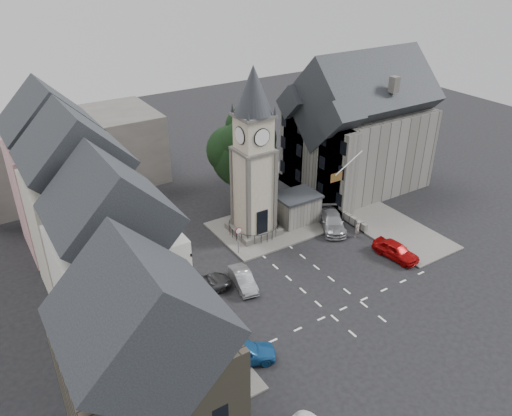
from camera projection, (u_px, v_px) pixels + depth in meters
ground at (303, 273)px, 43.07m from camera, size 120.00×120.00×0.00m
pavement_west at (140, 283)px, 41.63m from camera, size 6.00×30.00×0.14m
pavement_east at (346, 201)px, 54.63m from camera, size 6.00×26.00×0.14m
central_island at (266, 227)px, 49.69m from camera, size 10.00×8.00×0.16m
road_markings at (345, 308)px, 38.98m from camera, size 20.00×8.00×0.01m
clock_tower at (254, 156)px, 45.16m from camera, size 4.86×4.86×16.25m
stone_shelter at (297, 208)px, 50.17m from camera, size 4.30×3.30×3.08m
town_tree at (244, 146)px, 50.37m from camera, size 7.20×7.20×10.80m
warning_sign_post at (239, 235)px, 44.65m from camera, size 0.70×0.19×2.85m
terrace_pink at (59, 178)px, 44.57m from camera, size 8.10×7.60×12.80m
terrace_cream at (84, 215)px, 38.61m from camera, size 8.10×7.60×12.80m
terrace_tudor at (119, 270)px, 32.85m from camera, size 8.10×7.60×12.00m
building_sw_stone at (150, 378)px, 25.85m from camera, size 8.60×7.60×10.40m
backdrop_west at (70, 154)px, 56.36m from camera, size 20.00×10.00×8.00m
east_building at (358, 134)px, 55.61m from camera, size 14.40×11.40×12.60m
east_boundary_wall at (315, 198)px, 54.62m from camera, size 0.40×16.00×0.90m
flagpole at (349, 163)px, 46.49m from camera, size 3.68×0.10×2.74m
car_west_blue at (243, 352)px, 33.73m from camera, size 4.82×3.47×1.53m
car_west_silver at (182, 316)px, 37.06m from camera, size 4.69×2.92×1.46m
car_west_grey at (204, 285)px, 40.44m from camera, size 4.74×2.25×1.30m
car_island_silver at (243, 279)px, 41.14m from camera, size 2.11×4.20×1.32m
car_island_east at (332, 222)px, 49.35m from camera, size 4.36×5.57×1.51m
car_east_red at (396, 250)px, 44.83m from camera, size 2.32×4.57×1.49m
pedestrian at (357, 229)px, 47.92m from camera, size 0.68×0.51×1.70m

